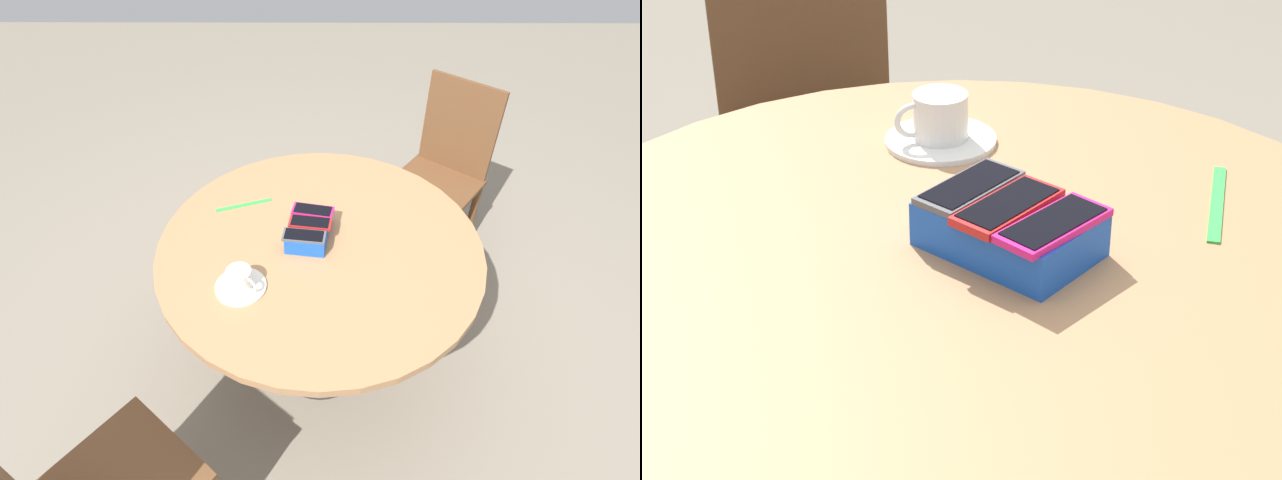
% 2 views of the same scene
% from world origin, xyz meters
% --- Properties ---
extents(round_table, '(1.11, 1.11, 0.71)m').
position_xyz_m(round_table, '(0.00, 0.00, 0.63)').
color(round_table, '#2D2D2D').
rests_on(round_table, ground_plane).
extents(phone_box, '(0.21, 0.16, 0.06)m').
position_xyz_m(phone_box, '(-0.04, -0.04, 0.74)').
color(phone_box, blue).
rests_on(phone_box, round_table).
extents(phone_magenta, '(0.09, 0.15, 0.01)m').
position_xyz_m(phone_magenta, '(-0.11, -0.03, 0.77)').
color(phone_magenta, '#D11975').
rests_on(phone_magenta, phone_box).
extents(phone_red, '(0.08, 0.15, 0.01)m').
position_xyz_m(phone_red, '(-0.04, -0.03, 0.77)').
color(phone_red, red).
rests_on(phone_red, phone_box).
extents(phone_gray, '(0.08, 0.15, 0.01)m').
position_xyz_m(phone_gray, '(0.02, -0.05, 0.77)').
color(phone_gray, '#515156').
rests_on(phone_gray, phone_box).
extents(saucer, '(0.16, 0.16, 0.01)m').
position_xyz_m(saucer, '(0.20, -0.25, 0.72)').
color(saucer, silver).
rests_on(saucer, round_table).
extents(coffee_cup, '(0.08, 0.10, 0.07)m').
position_xyz_m(coffee_cup, '(0.20, -0.25, 0.76)').
color(coffee_cup, silver).
rests_on(coffee_cup, saucer).
extents(lanyard_strap, '(0.08, 0.20, 0.00)m').
position_xyz_m(lanyard_strap, '(-0.21, -0.28, 0.71)').
color(lanyard_strap, green).
rests_on(lanyard_strap, round_table).
extents(chair_far_side, '(0.54, 0.54, 0.85)m').
position_xyz_m(chair_far_side, '(0.74, -0.60, 0.44)').
color(chair_far_side, brown).
rests_on(chair_far_side, ground_plane).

